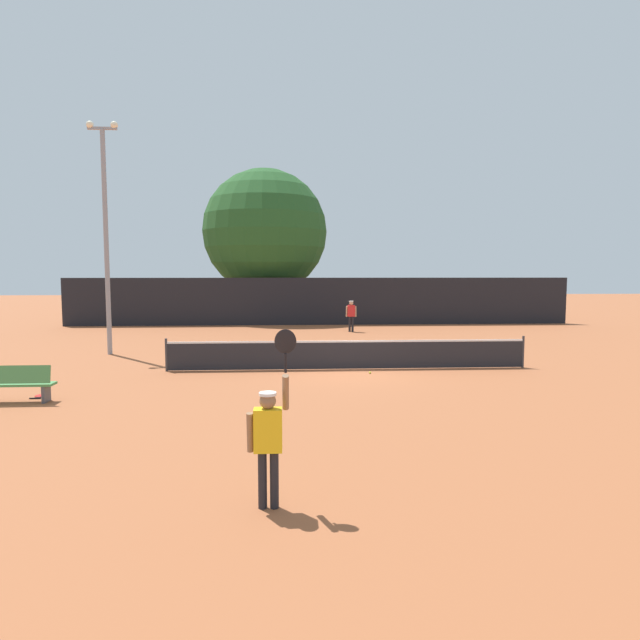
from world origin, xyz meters
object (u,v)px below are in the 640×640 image
at_px(light_pole, 106,225).
at_px(player_receiving, 351,313).
at_px(large_tree, 265,232).
at_px(parked_car_mid, 396,304).
at_px(parked_car_far, 440,303).
at_px(player_serving, 269,432).
at_px(spare_racket, 40,396).
at_px(tennis_ball, 370,373).
at_px(parked_car_near, 274,304).
at_px(courtside_bench, 15,384).

bearing_deg(light_pole, player_receiving, 35.32).
distance_m(large_tree, parked_car_mid, 11.77).
distance_m(parked_car_mid, parked_car_far, 3.68).
xyz_separation_m(player_serving, parked_car_mid, (8.49, 33.52, -0.28)).
bearing_deg(large_tree, player_serving, -87.48).
height_order(spare_racket, large_tree, large_tree).
height_order(tennis_ball, parked_car_mid, parked_car_mid).
distance_m(player_serving, tennis_ball, 10.01).
relative_size(spare_racket, parked_car_mid, 0.12).
xyz_separation_m(player_serving, tennis_ball, (2.84, 9.54, -1.02)).
xyz_separation_m(light_pole, parked_car_far, (18.84, 20.08, -4.25)).
distance_m(light_pole, parked_car_mid, 24.99).
distance_m(spare_racket, parked_car_mid, 30.37).
bearing_deg(large_tree, spare_racket, -102.14).
bearing_deg(player_serving, parked_car_far, 70.54).
distance_m(parked_car_near, parked_car_far, 12.99).
distance_m(player_receiving, large_tree, 10.58).
distance_m(tennis_ball, parked_car_mid, 24.65).
xyz_separation_m(large_tree, parked_car_far, (13.40, 4.75, -5.15)).
bearing_deg(spare_racket, light_pole, 94.63).
bearing_deg(courtside_bench, parked_car_mid, 61.30).
relative_size(tennis_ball, parked_car_mid, 0.02).
height_order(courtside_bench, large_tree, large_tree).
bearing_deg(parked_car_near, parked_car_mid, 3.37).
xyz_separation_m(player_serving, light_pole, (-6.74, 14.17, 3.97)).
distance_m(courtside_bench, light_pole, 9.13).
bearing_deg(parked_car_far, tennis_ball, -115.26).
height_order(parked_car_near, parked_car_mid, same).
bearing_deg(player_receiving, spare_racket, 56.14).
distance_m(light_pole, large_tree, 16.29).
distance_m(player_receiving, light_pole, 13.33).
bearing_deg(tennis_ball, light_pole, 154.22).
bearing_deg(courtside_bench, large_tree, 77.55).
bearing_deg(light_pole, parked_car_mid, 51.79).
relative_size(parked_car_near, parked_car_far, 0.99).
height_order(light_pole, parked_car_mid, light_pole).
xyz_separation_m(spare_racket, parked_car_near, (5.28, 26.60, 0.76)).
xyz_separation_m(light_pole, large_tree, (5.44, 15.33, 0.90)).
height_order(player_serving, player_receiving, player_serving).
relative_size(light_pole, parked_car_far, 2.05).
xyz_separation_m(player_serving, large_tree, (-1.30, 29.49, 4.87)).
bearing_deg(tennis_ball, parked_car_near, 98.78).
distance_m(tennis_ball, large_tree, 21.21).
relative_size(player_serving, tennis_ball, 35.83).
xyz_separation_m(tennis_ball, light_pole, (-9.58, 4.62, 4.99)).
relative_size(player_receiving, parked_car_mid, 0.39).
bearing_deg(parked_car_near, player_serving, -85.03).
xyz_separation_m(light_pole, parked_car_near, (5.87, 19.37, -4.25)).
xyz_separation_m(player_serving, courtside_bench, (-6.43, 6.26, -0.58)).
xyz_separation_m(spare_racket, parked_car_mid, (14.65, 26.59, 0.76)).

